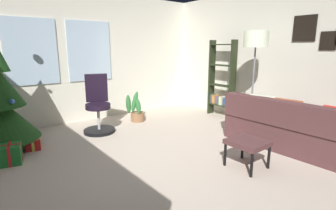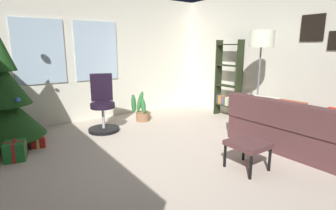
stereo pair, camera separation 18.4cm
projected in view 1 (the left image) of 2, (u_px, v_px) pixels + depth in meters
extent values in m
cube|color=#C1B09E|center=(169.00, 169.00, 3.47)|extent=(5.45, 5.63, 0.10)
cube|color=silver|center=(82.00, 58.00, 5.37)|extent=(5.45, 0.10, 2.63)
cube|color=silver|center=(31.00, 52.00, 4.72)|extent=(0.90, 0.03, 1.20)
cube|color=silver|center=(90.00, 51.00, 5.38)|extent=(0.90, 0.03, 1.20)
cube|color=silver|center=(286.00, 59.00, 4.85)|extent=(0.10, 5.63, 2.63)
cube|color=black|center=(328.00, 41.00, 4.20)|extent=(0.02, 0.25, 0.29)
cube|color=black|center=(305.00, 28.00, 4.46)|extent=(0.02, 0.38, 0.43)
cube|color=#4F2E2F|center=(292.00, 134.00, 4.09)|extent=(0.94, 1.95, 0.41)
cube|color=#4F2E2F|center=(283.00, 114.00, 3.78)|extent=(0.23, 1.94, 0.37)
cube|color=#4F2E2F|center=(245.00, 105.00, 4.71)|extent=(0.92, 0.15, 0.20)
cube|color=beige|center=(262.00, 108.00, 4.16)|extent=(0.25, 0.43, 0.41)
cube|color=#9A4429|center=(287.00, 113.00, 3.85)|extent=(0.22, 0.42, 0.41)
cube|color=#4F2E2F|center=(248.00, 143.00, 3.35)|extent=(0.43, 0.46, 0.06)
cylinder|color=black|center=(252.00, 165.00, 3.12)|extent=(0.04, 0.04, 0.31)
cylinder|color=black|center=(269.00, 157.00, 3.35)|extent=(0.04, 0.04, 0.31)
cylinder|color=black|center=(225.00, 154.00, 3.43)|extent=(0.04, 0.04, 0.31)
cylinder|color=black|center=(242.00, 148.00, 3.66)|extent=(0.04, 0.04, 0.31)
cylinder|color=#4C331E|center=(2.00, 144.00, 3.99)|extent=(0.12, 0.12, 0.16)
sphere|color=blue|center=(12.00, 101.00, 3.68)|extent=(0.07, 0.07, 0.07)
cube|color=red|center=(33.00, 144.00, 3.99)|extent=(0.25, 0.25, 0.16)
cube|color=#EAD84C|center=(33.00, 144.00, 3.99)|extent=(0.21, 0.08, 0.17)
cube|color=#EAD84C|center=(33.00, 144.00, 3.99)|extent=(0.08, 0.22, 0.17)
cube|color=#1E722D|center=(10.00, 154.00, 3.50)|extent=(0.32, 0.33, 0.26)
cube|color=red|center=(10.00, 154.00, 3.50)|extent=(0.10, 0.29, 0.27)
cube|color=red|center=(10.00, 154.00, 3.50)|extent=(0.27, 0.10, 0.27)
cylinder|color=black|center=(99.00, 131.00, 4.79)|extent=(0.56, 0.56, 0.06)
cylinder|color=#B2B2B7|center=(99.00, 118.00, 4.74)|extent=(0.05, 0.05, 0.43)
cylinder|color=black|center=(98.00, 106.00, 4.69)|extent=(0.44, 0.44, 0.09)
cube|color=black|center=(96.00, 88.00, 4.80)|extent=(0.41, 0.25, 0.52)
cube|color=black|center=(233.00, 80.00, 5.54)|extent=(0.18, 0.04, 1.68)
cube|color=black|center=(212.00, 78.00, 6.00)|extent=(0.18, 0.04, 1.68)
cube|color=black|center=(221.00, 105.00, 5.90)|extent=(0.18, 0.56, 0.02)
cube|color=black|center=(221.00, 85.00, 5.81)|extent=(0.18, 0.56, 0.02)
cube|color=black|center=(222.00, 65.00, 5.71)|extent=(0.18, 0.56, 0.02)
cube|color=black|center=(223.00, 45.00, 5.61)|extent=(0.18, 0.56, 0.02)
cube|color=#9E2C21|center=(228.00, 102.00, 5.72)|extent=(0.17, 0.06, 0.19)
cube|color=navy|center=(226.00, 102.00, 5.79)|extent=(0.15, 0.06, 0.17)
cube|color=beige|center=(222.00, 101.00, 5.85)|extent=(0.17, 0.08, 0.19)
cube|color=#276947|center=(220.00, 101.00, 5.91)|extent=(0.16, 0.04, 0.16)
cube|color=#783E7A|center=(218.00, 100.00, 5.97)|extent=(0.14, 0.06, 0.17)
cube|color=#B37C32|center=(215.00, 99.00, 6.02)|extent=(0.16, 0.08, 0.19)
cube|color=#43484F|center=(213.00, 98.00, 6.08)|extent=(0.15, 0.05, 0.20)
cylinder|color=slate|center=(250.00, 130.00, 4.88)|extent=(0.28, 0.28, 0.03)
cylinder|color=slate|center=(252.00, 90.00, 4.71)|extent=(0.03, 0.03, 1.50)
cylinder|color=#E5F1CC|center=(256.00, 39.00, 4.51)|extent=(0.42, 0.42, 0.28)
cylinder|color=#8B6141|center=(138.00, 117.00, 5.50)|extent=(0.28, 0.28, 0.19)
ellipsoid|color=#2C6B33|center=(135.00, 102.00, 5.43)|extent=(0.28, 0.18, 0.47)
ellipsoid|color=#2C6B33|center=(128.00, 104.00, 5.33)|extent=(0.14, 0.14, 0.41)
ellipsoid|color=#2C6B33|center=(138.00, 106.00, 5.33)|extent=(0.13, 0.20, 0.33)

